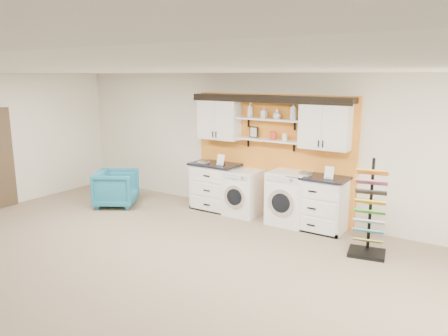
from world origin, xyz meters
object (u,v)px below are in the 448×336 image
Objects in this scene: armchair at (116,188)px; washer at (243,192)px; sample_rack at (369,224)px; base_cabinet_right at (318,203)px; dryer at (289,198)px; base_cabinet_left at (215,186)px.

washer is at bearing -101.21° from armchair.
sample_rack is (2.65, -0.65, 0.04)m from washer.
armchair is (-5.24, -0.33, -0.11)m from sample_rack.
washer is 0.60× the size of sample_rack.
base_cabinet_right is at bearing -108.69° from armchair.
dryer is at bearing 147.49° from sample_rack.
dryer is at bearing -0.00° from washer.
base_cabinet_left is at bearing 179.72° from washer.
base_cabinet_left is 1.09× the size of washer.
base_cabinet_right is 1.20× the size of armchair.
dryer is at bearing -0.11° from base_cabinet_left.
washer is 0.91× the size of dryer.
sample_rack is at bearing -11.07° from base_cabinet_left.
armchair is (-4.16, -0.98, -0.11)m from base_cabinet_right.
base_cabinet_left is 1.00× the size of dryer.
base_cabinet_left is 1.68m from dryer.
washer is 1.00m from dryer.
base_cabinet_left is at bearing 157.81° from sample_rack.
base_cabinet_right is at bearing -0.00° from base_cabinet_left.
base_cabinet_left reaches higher than armchair.
dryer is (1.68, -0.00, 0.01)m from base_cabinet_left.
base_cabinet_right is (2.26, -0.00, 0.01)m from base_cabinet_left.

